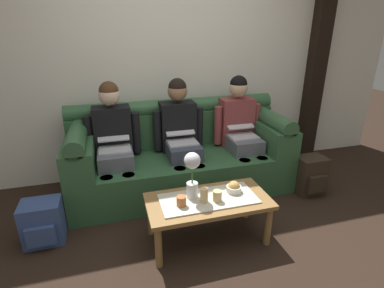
{
  "coord_description": "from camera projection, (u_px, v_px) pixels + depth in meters",
  "views": [
    {
      "loc": [
        -0.7,
        -1.77,
        1.71
      ],
      "look_at": [
        0.06,
        0.9,
        0.62
      ],
      "focal_mm": 27.64,
      "sensor_mm": 36.0,
      "label": 1
    }
  ],
  "objects": [
    {
      "name": "flower_vase",
      "position": [
        192.0,
        171.0,
        2.35
      ],
      "size": [
        0.13,
        0.13,
        0.4
      ],
      "color": "silver",
      "rests_on": "coffee_table"
    },
    {
      "name": "cup_far_center",
      "position": [
        204.0,
        195.0,
        2.35
      ],
      "size": [
        0.06,
        0.06,
        0.12
      ],
      "primitive_type": "cylinder",
      "color": "#DBB77A",
      "rests_on": "coffee_table"
    },
    {
      "name": "cup_near_left",
      "position": [
        217.0,
        196.0,
        2.37
      ],
      "size": [
        0.07,
        0.07,
        0.09
      ],
      "primitive_type": "cylinder",
      "color": "#DBB77A",
      "rests_on": "coffee_table"
    },
    {
      "name": "backpack_right",
      "position": [
        310.0,
        175.0,
        3.22
      ],
      "size": [
        0.31,
        0.28,
        0.42
      ],
      "color": "#2D2319",
      "rests_on": "ground_plane"
    },
    {
      "name": "couch",
      "position": [
        180.0,
        156.0,
        3.3
      ],
      "size": [
        2.35,
        0.88,
        0.96
      ],
      "color": "#2D5633",
      "rests_on": "ground_plane"
    },
    {
      "name": "backpack_left",
      "position": [
        43.0,
        223.0,
        2.48
      ],
      "size": [
        0.32,
        0.29,
        0.37
      ],
      "color": "#33477A",
      "rests_on": "ground_plane"
    },
    {
      "name": "ground_plane",
      "position": [
        216.0,
        254.0,
        2.39
      ],
      "size": [
        14.0,
        14.0,
        0.0
      ],
      "primitive_type": "plane",
      "color": "black"
    },
    {
      "name": "person_right",
      "position": [
        240.0,
        127.0,
        3.37
      ],
      "size": [
        0.56,
        0.67,
        1.22
      ],
      "color": "#595B66",
      "rests_on": "ground_plane"
    },
    {
      "name": "timber_pillar",
      "position": [
        318.0,
        50.0,
        3.76
      ],
      "size": [
        0.2,
        0.2,
        2.9
      ],
      "primitive_type": "cube",
      "color": "black",
      "rests_on": "ground_plane"
    },
    {
      "name": "person_middle",
      "position": [
        180.0,
        132.0,
        3.19
      ],
      "size": [
        0.56,
        0.67,
        1.22
      ],
      "color": "#383D4C",
      "rests_on": "ground_plane"
    },
    {
      "name": "person_left",
      "position": [
        114.0,
        138.0,
        3.01
      ],
      "size": [
        0.56,
        0.67,
        1.22
      ],
      "color": "#595B66",
      "rests_on": "ground_plane"
    },
    {
      "name": "back_wall_patterned",
      "position": [
        168.0,
        52.0,
        3.38
      ],
      "size": [
        6.0,
        0.12,
        2.9
      ],
      "primitive_type": "cube",
      "color": "silver",
      "rests_on": "ground_plane"
    },
    {
      "name": "cup_near_right",
      "position": [
        181.0,
        201.0,
        2.31
      ],
      "size": [
        0.08,
        0.08,
        0.08
      ],
      "primitive_type": "cylinder",
      "color": "#B26633",
      "rests_on": "coffee_table"
    },
    {
      "name": "coffee_table",
      "position": [
        208.0,
        204.0,
        2.45
      ],
      "size": [
        1.02,
        0.5,
        0.41
      ],
      "color": "olive",
      "rests_on": "ground_plane"
    },
    {
      "name": "snack_bowl",
      "position": [
        234.0,
        188.0,
        2.51
      ],
      "size": [
        0.13,
        0.13,
        0.11
      ],
      "color": "silver",
      "rests_on": "coffee_table"
    }
  ]
}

